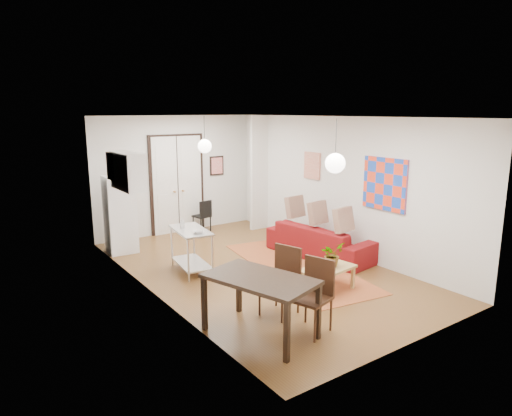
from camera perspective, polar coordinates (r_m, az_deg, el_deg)
floor at (r=8.90m, az=0.17°, el=-7.70°), size 7.00×7.00×0.00m
ceiling at (r=8.37m, az=0.18°, el=11.31°), size 4.20×7.00×0.02m
wall_back at (r=11.52m, az=-9.94°, el=4.12°), size 4.20×0.02×2.90m
wall_front at (r=6.08m, az=19.60°, el=-3.56°), size 4.20×0.02×2.90m
wall_left at (r=7.53m, az=-13.00°, el=-0.22°), size 0.02×7.00×2.90m
wall_right at (r=9.86m, az=10.21°, el=2.78°), size 0.02×7.00×2.90m
double_doors at (r=11.52m, az=-9.80°, el=2.86°), size 1.44×0.06×2.50m
stub_partition at (r=11.63m, az=0.38°, el=4.37°), size 0.50×0.10×2.90m
wall_cabinet at (r=8.90m, az=-15.74°, el=4.45°), size 0.35×1.00×0.70m
painting_popart at (r=8.99m, az=15.79°, el=2.90°), size 0.05×1.00×1.00m
painting_abstract at (r=10.37m, az=7.04°, el=5.28°), size 0.05×0.50×0.60m
poster_back at (r=12.00m, az=-4.91°, el=5.29°), size 0.40×0.03×0.50m
print_left at (r=9.32m, az=-17.66°, el=4.97°), size 0.03×0.44×0.54m
pendant_back at (r=10.10m, az=-6.43°, el=7.69°), size 0.30×0.30×0.80m
pendant_front at (r=6.88m, az=9.87°, el=5.54°), size 0.30×0.30×0.80m
kilim_rug at (r=9.08m, az=5.12°, el=-7.31°), size 2.00×3.99×0.01m
sofa at (r=9.69m, az=8.07°, el=-4.03°), size 1.23×2.45×0.68m
coffee_table at (r=7.83m, az=8.90°, el=-7.75°), size 1.03×0.66×0.43m
potted_plant at (r=7.81m, az=9.49°, el=-5.74°), size 0.37×0.42×0.42m
kitchen_counter at (r=8.73m, az=-8.10°, el=-4.61°), size 0.69×1.15×0.83m
bowl at (r=8.39m, az=-7.23°, el=-2.94°), size 0.24×0.24×0.05m
soap_bottle at (r=8.83m, az=-9.20°, el=-1.82°), size 0.10×0.10×0.17m
fridge at (r=10.20m, az=-16.63°, el=-0.75°), size 0.63×0.63×1.67m
dining_table at (r=6.22m, az=0.53°, el=-9.43°), size 1.25×1.68×0.83m
dining_chair_near at (r=6.94m, az=2.40°, el=-8.33°), size 0.61×0.75×1.02m
dining_chair_far at (r=6.44m, az=6.24°, el=-10.07°), size 0.61×0.75×1.02m
black_side_chair at (r=11.67m, az=-6.98°, el=-0.59°), size 0.43×0.43×0.81m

